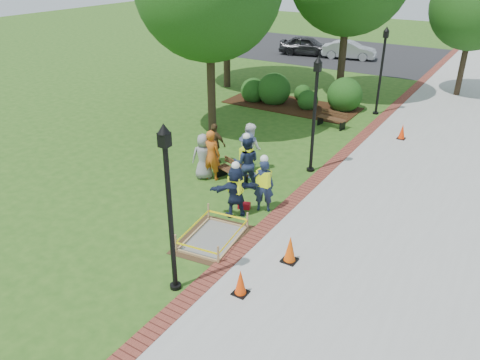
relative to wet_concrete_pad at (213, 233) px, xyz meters
The scene contains 31 objects.
ground 1.15m from the wet_concrete_pad, 136.78° to the left, with size 100.00×100.00×0.00m, color #285116.
sidewalk 11.56m from the wet_concrete_pad, 68.80° to the left, with size 6.00×60.00×0.02m, color #9E9E99.
brick_edging 10.81m from the wet_concrete_pad, 85.08° to the left, with size 0.50×60.00×0.03m, color maroon.
mulch_bed 13.33m from the wet_concrete_pad, 106.66° to the left, with size 7.00×3.00×0.05m, color #381E0F.
parking_lot 27.79m from the wet_concrete_pad, 91.69° to the left, with size 36.00×12.00×0.01m, color black.
wet_concrete_pad is the anchor object (origin of this frame).
bench_near 3.79m from the wet_concrete_pad, 114.48° to the left, with size 1.43×0.85×0.73m.
bench_far 10.75m from the wet_concrete_pad, 93.95° to the left, with size 1.42×0.66×0.74m.
cone_front 2.48m from the wet_concrete_pad, 39.76° to the right, with size 0.36×0.36×0.71m.
cone_back 2.34m from the wet_concrete_pad, ahead, with size 0.40×0.40×0.79m.
cone_far 11.15m from the wet_concrete_pad, 77.23° to the left, with size 0.35×0.35×0.68m.
toolbox 2.03m from the wet_concrete_pad, 95.50° to the left, with size 0.39×0.22×0.20m, color #A90D19.
lamp_near 3.19m from the wet_concrete_pad, 79.12° to the right, with size 0.28×0.28×4.26m.
lamp_mid 6.21m from the wet_concrete_pad, 85.76° to the left, with size 0.28×0.28×4.26m.
lamp_far 13.96m from the wet_concrete_pad, 88.22° to the left, with size 0.28×0.28×4.26m.
tree_right 20.40m from the wet_concrete_pad, 80.43° to the left, with size 4.58×4.58×7.09m.
shrub_a 13.79m from the wet_concrete_pad, 115.67° to the left, with size 1.37×1.37×1.37m, color #1D4012.
shrub_b 13.58m from the wet_concrete_pad, 110.87° to the left, with size 1.76×1.76×1.76m, color #1D4012.
shrub_c 12.99m from the wet_concrete_pad, 102.65° to the left, with size 1.07×1.07×1.07m, color #1D4012.
shrub_d 13.65m from the wet_concrete_pad, 95.11° to the left, with size 1.80×1.80×1.80m, color #1D4012.
shrub_e 14.40m from the wet_concrete_pad, 104.93° to the left, with size 0.95×0.95×0.95m, color #1D4012.
casual_person_a 4.15m from the wet_concrete_pad, 129.41° to the left, with size 0.63×0.59×1.67m.
casual_person_b 4.04m from the wet_concrete_pad, 125.53° to the left, with size 0.66×0.49×1.86m.
casual_person_c 4.82m from the wet_concrete_pad, 108.03° to the left, with size 0.71×0.60×1.89m.
casual_person_d 5.40m from the wet_concrete_pad, 123.95° to the left, with size 0.52×0.34×1.62m.
casual_person_e 4.29m from the wet_concrete_pad, 107.76° to the left, with size 0.64×0.62×1.70m.
hivis_worker_a 1.67m from the wet_concrete_pad, 97.22° to the left, with size 0.63×0.62×1.83m.
hivis_worker_b 2.38m from the wet_concrete_pad, 80.53° to the left, with size 0.66×0.55×1.91m.
hivis_worker_c 3.56m from the wet_concrete_pad, 105.38° to the left, with size 0.70×0.62×2.01m.
parked_car_a 26.89m from the wet_concrete_pad, 108.94° to the left, with size 4.90×2.13×1.60m, color #29292C.
parked_car_b 26.39m from the wet_concrete_pad, 101.87° to the left, with size 4.38×1.91×1.43m, color #B3B3B8.
Camera 1 is at (7.42, -9.92, 7.46)m, focal length 35.00 mm.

